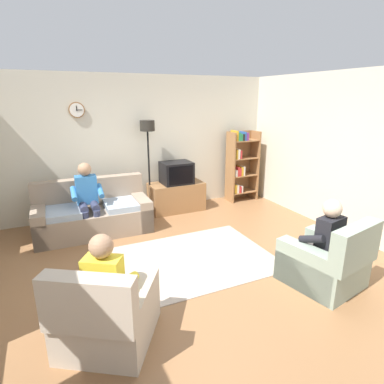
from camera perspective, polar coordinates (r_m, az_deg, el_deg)
The scene contains 14 objects.
ground_plane at distance 4.55m, azimuth 0.66°, elevation -13.20°, with size 12.00×12.00×0.00m, color #8C603D.
back_wall_assembly at distance 6.51m, azimuth -9.51°, elevation 8.39°, with size 6.20×0.17×2.70m.
right_wall at distance 5.86m, azimuth 27.04°, elevation 5.86°, with size 0.12×5.80×2.70m, color beige.
couch at distance 5.76m, azimuth -17.39°, elevation -3.94°, with size 1.91×0.91×0.90m.
tv_stand at distance 6.56m, azimuth -2.82°, elevation -0.83°, with size 1.10×0.56×0.59m.
tv at distance 6.41m, azimuth -2.80°, elevation 3.49°, with size 0.60×0.49×0.44m.
bookshelf at distance 7.21m, azimuth 8.66°, elevation 4.91°, with size 0.68×0.36×1.59m.
floor_lamp at distance 6.23m, azimuth -7.95°, elevation 9.01°, with size 0.28×0.28×1.85m.
armchair_near_window at distance 3.31m, azimuth -15.03°, elevation -20.67°, with size 1.15×1.17×0.90m.
armchair_near_bookshelf at distance 4.36m, azimuth 22.91°, elevation -11.72°, with size 0.96×1.02×0.90m.
area_rug at distance 4.73m, azimuth 0.53°, elevation -11.91°, with size 2.20×1.70×0.01m, color #AD9E8E.
person_on_couch at distance 5.53m, azimuth -18.29°, elevation -0.66°, with size 0.52×0.54×1.24m.
person_in_left_armchair at distance 3.20m, azimuth -14.86°, elevation -15.24°, with size 0.61×0.64×1.12m.
person_in_right_armchair at distance 4.27m, azimuth 22.37°, elevation -7.59°, with size 0.56×0.59×1.12m.
Camera 1 is at (-1.70, -3.56, 2.27)m, focal length 29.60 mm.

